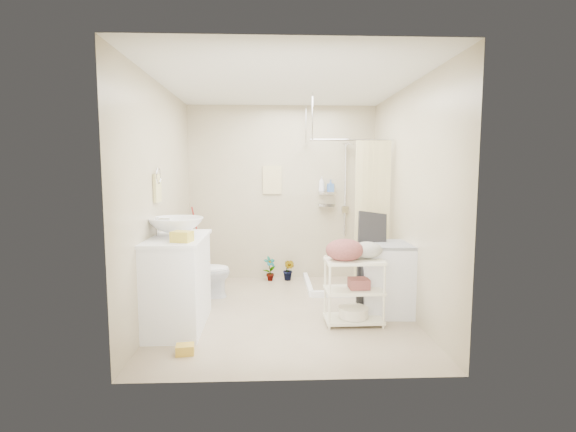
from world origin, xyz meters
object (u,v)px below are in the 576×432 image
object	(u,v)px
vanity	(177,282)
washing_machine	(385,278)
laundry_rack	(354,285)
toilet	(204,272)

from	to	relation	value
vanity	washing_machine	bearing A→B (deg)	7.30
vanity	laundry_rack	world-z (taller)	vanity
toilet	washing_machine	distance (m)	2.29
toilet	washing_machine	xyz separation A→B (m)	(2.18, -0.69, 0.07)
vanity	washing_machine	xyz separation A→B (m)	(2.30, 0.32, -0.07)
toilet	laundry_rack	distance (m)	2.03
toilet	laundry_rack	world-z (taller)	laundry_rack
vanity	laundry_rack	xyz separation A→B (m)	(1.87, -0.01, -0.06)
laundry_rack	toilet	bearing A→B (deg)	148.85
washing_machine	laundry_rack	distance (m)	0.54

